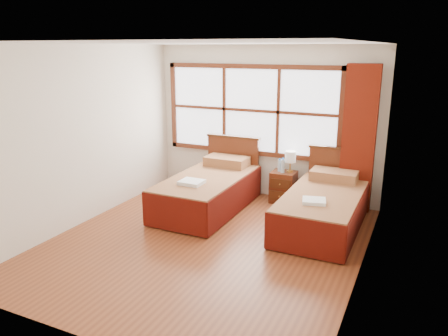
% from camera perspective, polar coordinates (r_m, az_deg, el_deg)
% --- Properties ---
extents(floor, '(4.50, 4.50, 0.00)m').
position_cam_1_polar(floor, '(5.99, -2.42, -9.72)').
color(floor, brown).
rests_on(floor, ground).
extents(ceiling, '(4.50, 4.50, 0.00)m').
position_cam_1_polar(ceiling, '(5.42, -2.74, 16.00)').
color(ceiling, white).
rests_on(ceiling, wall_back).
extents(wall_back, '(4.00, 0.00, 4.00)m').
position_cam_1_polar(wall_back, '(7.59, 5.36, 5.94)').
color(wall_back, silver).
rests_on(wall_back, floor).
extents(wall_left, '(0.00, 4.50, 4.50)m').
position_cam_1_polar(wall_left, '(6.71, -17.92, 4.00)').
color(wall_left, silver).
rests_on(wall_left, floor).
extents(wall_right, '(0.00, 4.50, 4.50)m').
position_cam_1_polar(wall_right, '(4.98, 18.26, 0.17)').
color(wall_right, silver).
rests_on(wall_right, floor).
extents(window, '(3.16, 0.06, 1.56)m').
position_cam_1_polar(window, '(7.61, 3.52, 7.53)').
color(window, white).
rests_on(window, wall_back).
extents(curtain, '(0.50, 0.16, 2.30)m').
position_cam_1_polar(curtain, '(7.10, 17.19, 3.59)').
color(curtain, '#64170A').
rests_on(curtain, wall_back).
extents(bed_left, '(1.07, 2.09, 1.04)m').
position_cam_1_polar(bed_left, '(7.10, -1.94, -2.86)').
color(bed_left, '#42200D').
rests_on(bed_left, floor).
extents(bed_right, '(1.04, 2.06, 1.01)m').
position_cam_1_polar(bed_right, '(6.51, 12.85, -5.05)').
color(bed_right, '#42200D').
rests_on(bed_right, floor).
extents(nightstand, '(0.40, 0.40, 0.53)m').
position_cam_1_polar(nightstand, '(7.46, 7.74, -2.48)').
color(nightstand, '#572513').
rests_on(nightstand, floor).
extents(towels_left, '(0.34, 0.30, 0.05)m').
position_cam_1_polar(towels_left, '(6.61, -4.25, -1.87)').
color(towels_left, white).
rests_on(towels_left, bed_left).
extents(towels_right, '(0.36, 0.33, 0.05)m').
position_cam_1_polar(towels_right, '(5.99, 11.68, -4.24)').
color(towels_right, white).
rests_on(towels_right, bed_right).
extents(lamp, '(0.18, 0.18, 0.35)m').
position_cam_1_polar(lamp, '(7.34, 8.67, 1.38)').
color(lamp, gold).
rests_on(lamp, nightstand).
extents(bottle_near, '(0.06, 0.06, 0.22)m').
position_cam_1_polar(bottle_near, '(7.38, 7.27, 0.33)').
color(bottle_near, '#A0BECE').
rests_on(bottle_near, nightstand).
extents(bottle_far, '(0.07, 0.07, 0.25)m').
position_cam_1_polar(bottle_far, '(7.31, 7.68, 0.27)').
color(bottle_far, '#A0BECE').
rests_on(bottle_far, nightstand).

